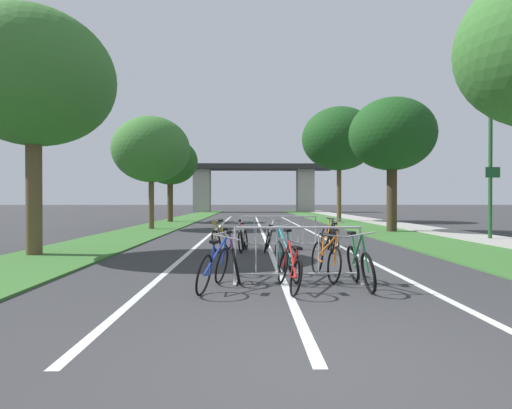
{
  "coord_description": "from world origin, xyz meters",
  "views": [
    {
      "loc": [
        -0.65,
        -3.62,
        1.52
      ],
      "look_at": [
        -0.22,
        21.21,
        1.3
      ],
      "focal_mm": 28.49,
      "sensor_mm": 36.0,
      "label": 1
    }
  ],
  "objects_px": {
    "bicycle_yellow_2": "(222,239)",
    "bicycle_teal_4": "(287,259)",
    "tree_right_pine_near": "(339,139)",
    "bicycle_orange_0": "(330,236)",
    "bicycle_green_7": "(360,266)",
    "tree_left_maple_mid": "(151,150)",
    "bicycle_blue_9": "(214,268)",
    "tree_right_oak_mid": "(392,135)",
    "tree_left_cypress_far": "(33,79)",
    "bicycle_silver_6": "(269,239)",
    "bicycle_red_11": "(243,236)",
    "lamppost_with_sign": "(490,162)",
    "bicycle_black_8": "(331,239)",
    "tree_left_pine_far": "(170,162)",
    "crowd_barrier_nearest": "(298,255)",
    "bicycle_orange_10": "(325,259)",
    "bicycle_purple_5": "(235,260)",
    "bicycle_red_1": "(290,270)",
    "crowd_barrier_second": "(279,233)",
    "bicycle_white_3": "(243,240)"
  },
  "relations": [
    {
      "from": "bicycle_purple_5",
      "to": "bicycle_orange_10",
      "type": "distance_m",
      "value": 1.77
    },
    {
      "from": "tree_right_pine_near",
      "to": "bicycle_red_11",
      "type": "relative_size",
      "value": 4.92
    },
    {
      "from": "tree_left_maple_mid",
      "to": "bicycle_blue_9",
      "type": "xyz_separation_m",
      "value": [
        4.56,
        -14.57,
        -3.84
      ]
    },
    {
      "from": "bicycle_white_3",
      "to": "tree_right_pine_near",
      "type": "bearing_deg",
      "value": -103.47
    },
    {
      "from": "tree_left_maple_mid",
      "to": "bicycle_red_11",
      "type": "height_order",
      "value": "tree_left_maple_mid"
    },
    {
      "from": "bicycle_teal_4",
      "to": "bicycle_green_7",
      "type": "relative_size",
      "value": 1.02
    },
    {
      "from": "tree_left_cypress_far",
      "to": "bicycle_orange_0",
      "type": "relative_size",
      "value": 3.93
    },
    {
      "from": "bicycle_yellow_2",
      "to": "tree_left_cypress_far",
      "type": "bearing_deg",
      "value": 24.61
    },
    {
      "from": "tree_left_cypress_far",
      "to": "bicycle_white_3",
      "type": "bearing_deg",
      "value": 10.2
    },
    {
      "from": "tree_left_pine_far",
      "to": "bicycle_orange_10",
      "type": "distance_m",
      "value": 22.47
    },
    {
      "from": "tree_right_pine_near",
      "to": "crowd_barrier_second",
      "type": "bearing_deg",
      "value": -108.57
    },
    {
      "from": "bicycle_red_1",
      "to": "bicycle_blue_9",
      "type": "xyz_separation_m",
      "value": [
        -1.29,
        0.03,
        0.03
      ]
    },
    {
      "from": "bicycle_purple_5",
      "to": "bicycle_red_11",
      "type": "relative_size",
      "value": 0.99
    },
    {
      "from": "bicycle_orange_0",
      "to": "bicycle_green_7",
      "type": "distance_m",
      "value": 6.03
    },
    {
      "from": "tree_left_pine_far",
      "to": "bicycle_silver_6",
      "type": "bearing_deg",
      "value": -69.58
    },
    {
      "from": "tree_right_oak_mid",
      "to": "bicycle_white_3",
      "type": "bearing_deg",
      "value": -134.49
    },
    {
      "from": "tree_left_cypress_far",
      "to": "bicycle_black_8",
      "type": "distance_m",
      "value": 9.56
    },
    {
      "from": "lamppost_with_sign",
      "to": "bicycle_silver_6",
      "type": "xyz_separation_m",
      "value": [
        -8.69,
        -3.2,
        -2.64
      ]
    },
    {
      "from": "tree_left_pine_far",
      "to": "bicycle_yellow_2",
      "type": "xyz_separation_m",
      "value": [
        4.77,
        -16.64,
        -3.92
      ]
    },
    {
      "from": "bicycle_orange_0",
      "to": "bicycle_purple_5",
      "type": "height_order",
      "value": "bicycle_orange_0"
    },
    {
      "from": "tree_left_cypress_far",
      "to": "crowd_barrier_nearest",
      "type": "xyz_separation_m",
      "value": [
        6.81,
        -3.82,
        -4.35
      ]
    },
    {
      "from": "tree_left_maple_mid",
      "to": "bicycle_purple_5",
      "type": "xyz_separation_m",
      "value": [
        4.88,
        -13.67,
        -3.85
      ]
    },
    {
      "from": "bicycle_red_1",
      "to": "bicycle_yellow_2",
      "type": "distance_m",
      "value": 5.52
    },
    {
      "from": "tree_left_cypress_far",
      "to": "tree_right_pine_near",
      "type": "bearing_deg",
      "value": 55.49
    },
    {
      "from": "tree_right_pine_near",
      "to": "bicycle_green_7",
      "type": "distance_m",
      "value": 23.45
    },
    {
      "from": "crowd_barrier_nearest",
      "to": "bicycle_red_1",
      "type": "height_order",
      "value": "crowd_barrier_nearest"
    },
    {
      "from": "crowd_barrier_nearest",
      "to": "bicycle_purple_5",
      "type": "height_order",
      "value": "crowd_barrier_nearest"
    },
    {
      "from": "bicycle_orange_0",
      "to": "bicycle_purple_5",
      "type": "xyz_separation_m",
      "value": [
        -2.91,
        -5.23,
        0.0
      ]
    },
    {
      "from": "tree_left_maple_mid",
      "to": "bicycle_purple_5",
      "type": "height_order",
      "value": "tree_left_maple_mid"
    },
    {
      "from": "bicycle_yellow_2",
      "to": "bicycle_teal_4",
      "type": "height_order",
      "value": "bicycle_teal_4"
    },
    {
      "from": "tree_right_pine_near",
      "to": "crowd_barrier_nearest",
      "type": "bearing_deg",
      "value": -104.43
    },
    {
      "from": "bicycle_orange_10",
      "to": "bicycle_red_1",
      "type": "bearing_deg",
      "value": 43.27
    },
    {
      "from": "bicycle_silver_6",
      "to": "bicycle_red_11",
      "type": "relative_size",
      "value": 0.98
    },
    {
      "from": "bicycle_orange_0",
      "to": "tree_left_pine_far",
      "type": "bearing_deg",
      "value": -70.37
    },
    {
      "from": "tree_right_pine_near",
      "to": "bicycle_orange_0",
      "type": "xyz_separation_m",
      "value": [
        -3.91,
        -16.3,
        -5.65
      ]
    },
    {
      "from": "tree_right_pine_near",
      "to": "bicycle_black_8",
      "type": "distance_m",
      "value": 18.58
    },
    {
      "from": "tree_right_pine_near",
      "to": "bicycle_purple_5",
      "type": "height_order",
      "value": "tree_right_pine_near"
    },
    {
      "from": "tree_right_oak_mid",
      "to": "bicycle_teal_4",
      "type": "height_order",
      "value": "tree_right_oak_mid"
    },
    {
      "from": "tree_left_cypress_far",
      "to": "bicycle_red_11",
      "type": "distance_m",
      "value": 7.51
    },
    {
      "from": "bicycle_yellow_2",
      "to": "bicycle_orange_10",
      "type": "distance_m",
      "value": 4.9
    },
    {
      "from": "tree_right_pine_near",
      "to": "bicycle_white_3",
      "type": "height_order",
      "value": "tree_right_pine_near"
    },
    {
      "from": "bicycle_orange_0",
      "to": "bicycle_orange_10",
      "type": "height_order",
      "value": "bicycle_orange_0"
    },
    {
      "from": "crowd_barrier_second",
      "to": "bicycle_yellow_2",
      "type": "relative_size",
      "value": 1.37
    },
    {
      "from": "bicycle_white_3",
      "to": "bicycle_orange_0",
      "type": "bearing_deg",
      "value": -156.37
    },
    {
      "from": "tree_right_oak_mid",
      "to": "bicycle_teal_4",
      "type": "bearing_deg",
      "value": -118.03
    },
    {
      "from": "tree_right_pine_near",
      "to": "bicycle_red_11",
      "type": "height_order",
      "value": "tree_right_pine_near"
    },
    {
      "from": "bicycle_orange_0",
      "to": "bicycle_blue_9",
      "type": "distance_m",
      "value": 6.93
    },
    {
      "from": "tree_left_maple_mid",
      "to": "bicycle_white_3",
      "type": "relative_size",
      "value": 3.69
    },
    {
      "from": "tree_left_cypress_far",
      "to": "tree_right_pine_near",
      "type": "relative_size",
      "value": 0.81
    },
    {
      "from": "bicycle_green_7",
      "to": "bicycle_yellow_2",
      "type": "bearing_deg",
      "value": -62.05
    }
  ]
}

